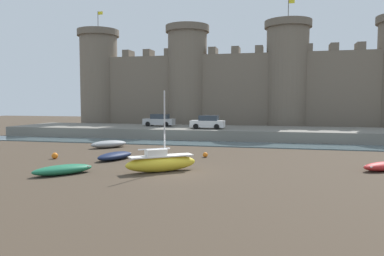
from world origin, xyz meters
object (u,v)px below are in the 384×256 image
rowboat_midflat_right (384,166)px  rowboat_near_channel_right (109,144)px  car_quay_centre_west (159,120)px  rowboat_near_channel_left (63,169)px  mooring_buoy_near_channel (205,155)px  rowboat_foreground_left (115,156)px  mooring_buoy_mid_mud (55,156)px  sailboat_foreground_right (161,162)px  car_quay_east (208,122)px  mooring_buoy_off_centre (166,156)px

rowboat_midflat_right → rowboat_near_channel_right: bearing=163.0°
car_quay_centre_west → rowboat_near_channel_left: bearing=-84.5°
mooring_buoy_near_channel → rowboat_foreground_left: bearing=-156.2°
rowboat_midflat_right → mooring_buoy_mid_mud: (-24.38, -0.48, -0.07)m
mooring_buoy_near_channel → mooring_buoy_mid_mud: mooring_buoy_mid_mud is taller
sailboat_foreground_right → mooring_buoy_near_channel: sailboat_foreground_right is taller
mooring_buoy_near_channel → car_quay_east: 14.77m
rowboat_midflat_right → car_quay_east: size_ratio=0.82×
car_quay_centre_west → rowboat_midflat_right: bearing=-42.4°
rowboat_near_channel_right → car_quay_east: size_ratio=0.92×
rowboat_foreground_left → rowboat_midflat_right: rowboat_foreground_left is taller
rowboat_near_channel_left → car_quay_east: size_ratio=0.90×
rowboat_foreground_left → rowboat_midflat_right: 19.47m
rowboat_near_channel_right → car_quay_centre_west: 13.67m
mooring_buoy_mid_mud → car_quay_east: bearing=63.5°
rowboat_near_channel_right → mooring_buoy_off_centre: 9.48m
mooring_buoy_off_centre → car_quay_centre_west: 20.40m
car_quay_centre_west → mooring_buoy_off_centre: bearing=-70.1°
rowboat_near_channel_right → mooring_buoy_mid_mud: rowboat_near_channel_right is taller
rowboat_foreground_left → rowboat_near_channel_left: rowboat_near_channel_left is taller
mooring_buoy_off_centre → rowboat_midflat_right: bearing=-5.8°
sailboat_foreground_right → car_quay_east: size_ratio=1.30×
sailboat_foreground_right → mooring_buoy_mid_mud: 10.58m
rowboat_foreground_left → sailboat_foreground_right: sailboat_foreground_right is taller
rowboat_near_channel_left → mooring_buoy_mid_mud: rowboat_near_channel_left is taller
rowboat_near_channel_left → mooring_buoy_near_channel: bearing=51.8°
mooring_buoy_mid_mud → car_quay_east: size_ratio=0.12×
rowboat_foreground_left → mooring_buoy_mid_mud: size_ratio=7.58×
rowboat_midflat_right → car_quay_centre_west: car_quay_centre_west is taller
rowboat_near_channel_right → rowboat_midflat_right: rowboat_near_channel_right is taller
rowboat_foreground_left → rowboat_midflat_right: bearing=-0.7°
sailboat_foreground_right → car_quay_centre_west: (-8.30, 24.43, 1.44)m
car_quay_east → car_quay_centre_west: 7.88m
sailboat_foreground_right → car_quay_east: (-1.05, 21.33, 1.44)m
rowboat_near_channel_left → rowboat_near_channel_right: bearing=104.0°
mooring_buoy_mid_mud → car_quay_centre_west: (1.76, 21.17, 1.82)m
rowboat_midflat_right → car_quay_centre_west: (-22.62, 20.69, 1.75)m
car_quay_centre_west → car_quay_east: bearing=-23.2°
rowboat_midflat_right → mooring_buoy_near_channel: rowboat_midflat_right is taller
car_quay_east → mooring_buoy_mid_mud: bearing=-116.5°
rowboat_foreground_left → mooring_buoy_mid_mud: 4.97m
mooring_buoy_mid_mud → rowboat_near_channel_left: bearing=-52.4°
rowboat_near_channel_left → mooring_buoy_off_centre: bearing=60.4°
mooring_buoy_off_centre → mooring_buoy_mid_mud: 8.94m
mooring_buoy_mid_mud → car_quay_centre_west: car_quay_centre_west is taller
sailboat_foreground_right → mooring_buoy_near_channel: 7.11m
rowboat_near_channel_left → mooring_buoy_near_channel: 11.80m
sailboat_foreground_right → car_quay_centre_west: 25.84m
car_quay_east → mooring_buoy_off_centre: bearing=-91.1°
rowboat_foreground_left → rowboat_near_channel_left: bearing=-95.4°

